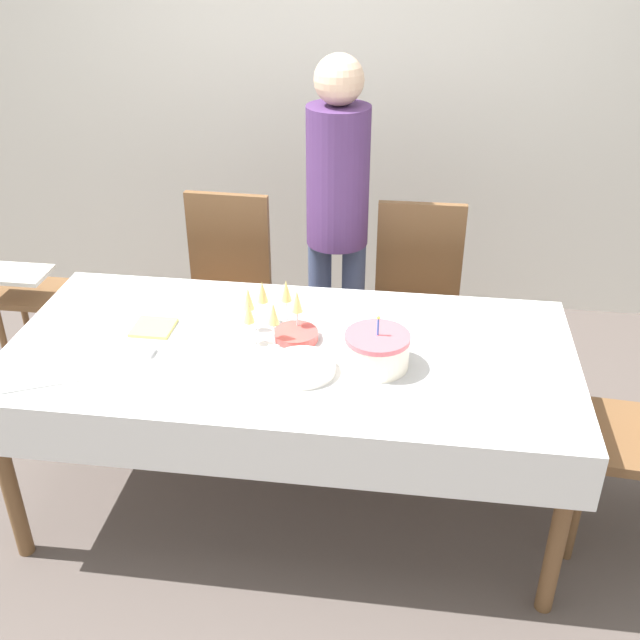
{
  "coord_description": "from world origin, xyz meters",
  "views": [
    {
      "loc": [
        0.42,
        -2.29,
        2.18
      ],
      "look_at": [
        0.11,
        0.0,
        0.86
      ],
      "focal_mm": 42.0,
      "sensor_mm": 36.0,
      "label": 1
    }
  ],
  "objects_px": {
    "person_standing": "(338,203)",
    "high_chair": "(29,308)",
    "dining_chair_far_left": "(225,288)",
    "plate_stack_main": "(302,367)",
    "champagne_tray": "(269,313)",
    "birthday_cake": "(377,350)",
    "dining_chair_far_right": "(417,300)",
    "plate_stack_dessert": "(296,335)"
  },
  "relations": [
    {
      "from": "person_standing",
      "to": "high_chair",
      "type": "xyz_separation_m",
      "value": [
        -1.43,
        -0.27,
        -0.49
      ]
    },
    {
      "from": "dining_chair_far_left",
      "to": "plate_stack_main",
      "type": "relative_size",
      "value": 4.18
    },
    {
      "from": "champagne_tray",
      "to": "birthday_cake",
      "type": "bearing_deg",
      "value": -22.24
    },
    {
      "from": "champagne_tray",
      "to": "plate_stack_main",
      "type": "xyz_separation_m",
      "value": [
        0.16,
        -0.24,
        -0.07
      ]
    },
    {
      "from": "champagne_tray",
      "to": "person_standing",
      "type": "height_order",
      "value": "person_standing"
    },
    {
      "from": "dining_chair_far_right",
      "to": "high_chair",
      "type": "height_order",
      "value": "dining_chair_far_right"
    },
    {
      "from": "plate_stack_dessert",
      "to": "high_chair",
      "type": "bearing_deg",
      "value": 158.63
    },
    {
      "from": "champagne_tray",
      "to": "high_chair",
      "type": "distance_m",
      "value": 1.4
    },
    {
      "from": "dining_chair_far_left",
      "to": "high_chair",
      "type": "relative_size",
      "value": 1.37
    },
    {
      "from": "plate_stack_main",
      "to": "high_chair",
      "type": "xyz_separation_m",
      "value": [
        -1.42,
        0.74,
        -0.28
      ]
    },
    {
      "from": "plate_stack_dessert",
      "to": "high_chair",
      "type": "height_order",
      "value": "plate_stack_dessert"
    },
    {
      "from": "dining_chair_far_right",
      "to": "plate_stack_main",
      "type": "relative_size",
      "value": 4.18
    },
    {
      "from": "dining_chair_far_right",
      "to": "plate_stack_main",
      "type": "bearing_deg",
      "value": -111.93
    },
    {
      "from": "champagne_tray",
      "to": "plate_stack_main",
      "type": "bearing_deg",
      "value": -56.17
    },
    {
      "from": "birthday_cake",
      "to": "plate_stack_dessert",
      "type": "bearing_deg",
      "value": 156.06
    },
    {
      "from": "champagne_tray",
      "to": "plate_stack_main",
      "type": "relative_size",
      "value": 1.29
    },
    {
      "from": "birthday_cake",
      "to": "plate_stack_main",
      "type": "relative_size",
      "value": 0.98
    },
    {
      "from": "plate_stack_dessert",
      "to": "plate_stack_main",
      "type": "bearing_deg",
      "value": -74.96
    },
    {
      "from": "dining_chair_far_right",
      "to": "person_standing",
      "type": "bearing_deg",
      "value": 171.3
    },
    {
      "from": "dining_chair_far_left",
      "to": "person_standing",
      "type": "distance_m",
      "value": 0.69
    },
    {
      "from": "birthday_cake",
      "to": "plate_stack_main",
      "type": "distance_m",
      "value": 0.27
    },
    {
      "from": "dining_chair_far_right",
      "to": "plate_stack_dessert",
      "type": "bearing_deg",
      "value": -120.54
    },
    {
      "from": "dining_chair_far_left",
      "to": "plate_stack_dessert",
      "type": "height_order",
      "value": "dining_chair_far_left"
    },
    {
      "from": "dining_chair_far_right",
      "to": "person_standing",
      "type": "xyz_separation_m",
      "value": [
        -0.38,
        0.06,
        0.44
      ]
    },
    {
      "from": "dining_chair_far_right",
      "to": "person_standing",
      "type": "height_order",
      "value": "person_standing"
    },
    {
      "from": "plate_stack_main",
      "to": "person_standing",
      "type": "relative_size",
      "value": 0.14
    },
    {
      "from": "dining_chair_far_left",
      "to": "birthday_cake",
      "type": "bearing_deg",
      "value": -48.73
    },
    {
      "from": "dining_chair_far_left",
      "to": "high_chair",
      "type": "bearing_deg",
      "value": -166.53
    },
    {
      "from": "champagne_tray",
      "to": "plate_stack_main",
      "type": "height_order",
      "value": "champagne_tray"
    },
    {
      "from": "champagne_tray",
      "to": "person_standing",
      "type": "relative_size",
      "value": 0.19
    },
    {
      "from": "plate_stack_main",
      "to": "plate_stack_dessert",
      "type": "height_order",
      "value": "same"
    },
    {
      "from": "plate_stack_main",
      "to": "person_standing",
      "type": "height_order",
      "value": "person_standing"
    },
    {
      "from": "birthday_cake",
      "to": "champagne_tray",
      "type": "bearing_deg",
      "value": 157.76
    },
    {
      "from": "champagne_tray",
      "to": "high_chair",
      "type": "relative_size",
      "value": 0.42
    },
    {
      "from": "birthday_cake",
      "to": "high_chair",
      "type": "bearing_deg",
      "value": 158.15
    },
    {
      "from": "high_chair",
      "to": "dining_chair_far_left",
      "type": "bearing_deg",
      "value": 13.47
    },
    {
      "from": "dining_chair_far_left",
      "to": "dining_chair_far_right",
      "type": "bearing_deg",
      "value": 0.0
    },
    {
      "from": "birthday_cake",
      "to": "champagne_tray",
      "type": "xyz_separation_m",
      "value": [
        -0.41,
        0.17,
        0.02
      ]
    },
    {
      "from": "dining_chair_far_right",
      "to": "champagne_tray",
      "type": "height_order",
      "value": "dining_chair_far_right"
    },
    {
      "from": "dining_chair_far_right",
      "to": "high_chair",
      "type": "bearing_deg",
      "value": -173.22
    },
    {
      "from": "birthday_cake",
      "to": "high_chair",
      "type": "relative_size",
      "value": 0.32
    },
    {
      "from": "plate_stack_main",
      "to": "dining_chair_far_left",
      "type": "bearing_deg",
      "value": 118.74
    }
  ]
}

